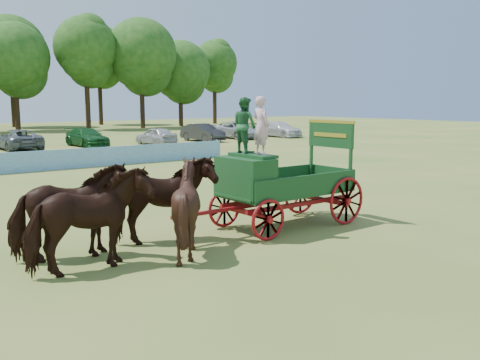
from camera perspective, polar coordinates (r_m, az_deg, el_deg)
name	(u,v)px	position (r m, az deg, el deg)	size (l,w,h in m)	color
ground	(252,251)	(12.97, 1.33, -7.54)	(160.00, 160.00, 0.00)	olive
horse_lead_left	(89,221)	(11.58, -15.83, -4.23)	(1.18, 2.60, 2.19)	black
horse_lead_right	(70,212)	(12.59, -17.73, -3.31)	(1.18, 2.60, 2.19)	black
horse_wheel_left	(187,207)	(12.65, -5.71, -2.87)	(1.77, 1.99, 2.20)	black
horse_wheel_right	(163,200)	(13.58, -8.19, -2.15)	(1.18, 2.60, 2.19)	black
farm_dray	(266,172)	(14.76, 2.83, 0.83)	(6.00, 2.00, 3.69)	#A41018
sponsor_banner	(5,163)	(28.66, -23.78, 1.65)	(26.00, 0.08, 1.05)	#1F65AA
parked_cars	(11,141)	(41.14, -23.21, 3.86)	(55.99, 7.68, 1.60)	silver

